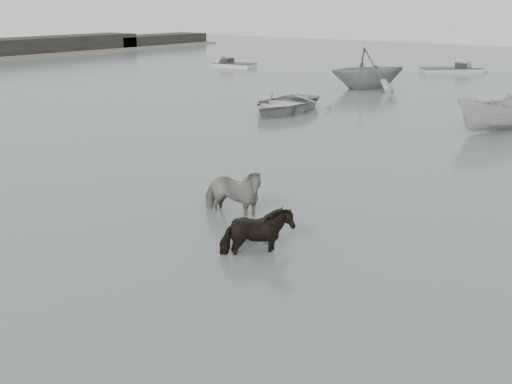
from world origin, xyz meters
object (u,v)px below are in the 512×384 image
pony_pinto (232,185)px  pony_dark (258,226)px  rowboat_lead (284,101)px  pony_black (260,215)px

pony_pinto → pony_dark: (2.20, -1.79, -0.14)m
rowboat_lead → pony_black: bearing=-64.1°
pony_pinto → rowboat_lead: bearing=22.4°
pony_pinto → rowboat_lead: 16.05m
pony_dark → pony_black: size_ratio=1.12×
pony_pinto → pony_dark: 2.84m
pony_black → rowboat_lead: pony_black is taller
pony_black → rowboat_lead: size_ratio=0.23×
pony_pinto → pony_black: pony_pinto is taller
pony_pinto → pony_black: bearing=-129.6°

